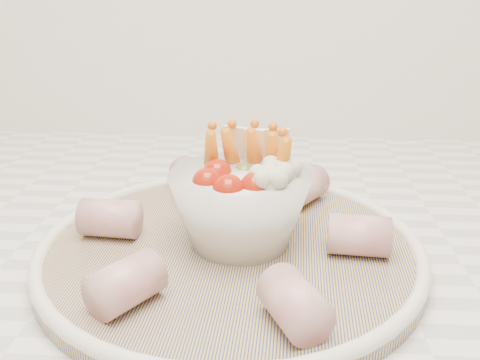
{
  "coord_description": "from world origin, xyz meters",
  "views": [
    {
      "loc": [
        0.12,
        0.97,
        1.16
      ],
      "look_at": [
        0.09,
        1.38,
        0.99
      ],
      "focal_mm": 40.0,
      "sensor_mm": 36.0,
      "label": 1
    }
  ],
  "objects": [
    {
      "name": "serving_platter",
      "position": [
        0.08,
        1.38,
        0.93
      ],
      "size": [
        0.34,
        0.34,
        0.02
      ],
      "color": "navy",
      "rests_on": "kitchen_counter"
    },
    {
      "name": "veggie_bowl",
      "position": [
        0.09,
        1.38,
        0.97
      ],
      "size": [
        0.12,
        0.12,
        0.1
      ],
      "color": "silver",
      "rests_on": "serving_platter"
    },
    {
      "name": "cured_meat_rolls",
      "position": [
        0.08,
        1.38,
        0.95
      ],
      "size": [
        0.27,
        0.28,
        0.03
      ],
      "color": "#AD4F56",
      "rests_on": "serving_platter"
    }
  ]
}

